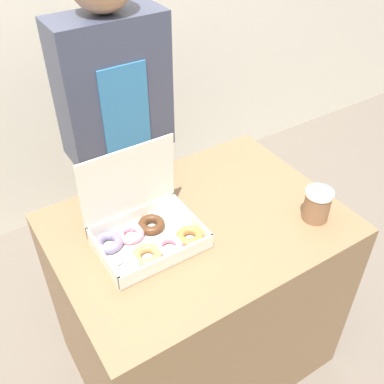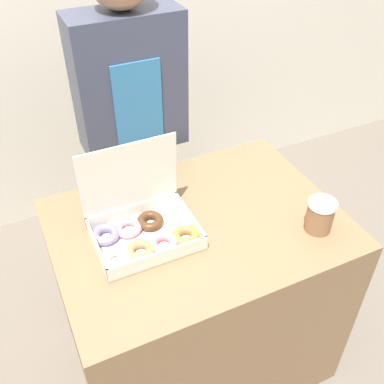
{
  "view_description": "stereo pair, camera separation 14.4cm",
  "coord_description": "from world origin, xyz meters",
  "views": [
    {
      "loc": [
        -0.61,
        -0.92,
        1.81
      ],
      "look_at": [
        -0.01,
        0.03,
        0.9
      ],
      "focal_mm": 42.0,
      "sensor_mm": 36.0,
      "label": 1
    },
    {
      "loc": [
        -0.49,
        -0.99,
        1.81
      ],
      "look_at": [
        -0.01,
        0.03,
        0.9
      ],
      "focal_mm": 42.0,
      "sensor_mm": 36.0,
      "label": 2
    }
  ],
  "objects": [
    {
      "name": "ground_plane",
      "position": [
        0.0,
        0.0,
        0.0
      ],
      "size": [
        14.0,
        14.0,
        0.0
      ],
      "primitive_type": "plane",
      "color": "#665B51"
    },
    {
      "name": "person_customer",
      "position": [
        -0.04,
        0.53,
        0.87
      ],
      "size": [
        0.41,
        0.23,
        1.57
      ],
      "color": "gray",
      "rests_on": "ground_plane"
    },
    {
      "name": "donut_box",
      "position": [
        -0.2,
        0.01,
        0.82
      ],
      "size": [
        0.35,
        0.25,
        0.3
      ],
      "color": "silver",
      "rests_on": "table"
    },
    {
      "name": "table",
      "position": [
        0.0,
        0.0,
        0.39
      ],
      "size": [
        0.96,
        0.7,
        0.78
      ],
      "color": "brown",
      "rests_on": "ground_plane"
    },
    {
      "name": "coffee_cup",
      "position": [
        0.34,
        -0.19,
        0.84
      ],
      "size": [
        0.09,
        0.09,
        0.11
      ],
      "color": "#8C6042",
      "rests_on": "table"
    }
  ]
}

